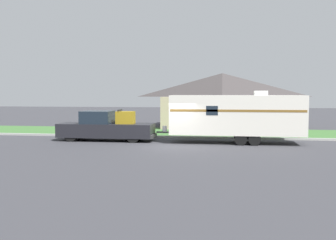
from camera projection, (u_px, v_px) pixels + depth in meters
ground_plane at (174, 145)px, 22.29m from camera, size 120.00×120.00×0.00m
curb_strip at (181, 137)px, 25.99m from camera, size 80.00×0.30×0.14m
lawn_strip at (186, 132)px, 29.59m from camera, size 80.00×7.00×0.03m
house_across_street at (222, 99)px, 34.24m from camera, size 11.24×7.08×4.94m
pickup_truck at (106, 127)px, 24.54m from camera, size 6.34×1.91×2.05m
travel_trailer at (236, 115)px, 23.27m from camera, size 9.11×2.35×3.26m
mailbox at (299, 124)px, 25.65m from camera, size 0.48×0.20×1.26m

